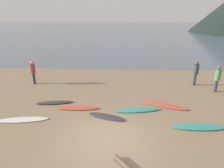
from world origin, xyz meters
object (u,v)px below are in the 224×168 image
Objects in this scene: surfboard_4 at (138,110)px; surfboard_2 at (78,108)px; person_0 at (196,71)px; person_2 at (218,77)px; surfboard_0 at (23,120)px; surfboard_1 at (55,103)px; surfboard_5 at (165,105)px; surfboard_3 at (107,117)px; person_1 at (33,71)px; surfboard_6 at (199,127)px.

surfboard_2 is at bearing 169.06° from surfboard_4.
person_0 is 1.59m from person_2.
surfboard_1 is at bearing 55.86° from surfboard_0.
surfboard_0 is 11.71m from person_0.
surfboard_5 is at bearing -88.16° from person_0.
surfboard_2 is 8.87m from person_0.
surfboard_3 is at bearing -1.63° from surfboard_0.
surfboard_5 reaches higher than surfboard_1.
person_1 is (-11.88, -0.40, -0.03)m from person_0.
surfboard_5 is 1.44× the size of person_2.
surfboard_6 is 6.17m from person_0.
person_0 reaches higher than surfboard_3.
surfboard_6 is at bearing -10.25° from surfboard_0.
surfboard_4 is at bearing 148.81° from surfboard_6.
surfboard_5 is at bearing 4.12° from surfboard_2.
surfboard_4 is 1.42× the size of person_1.
person_0 is at bearing 26.19° from surfboard_2.
surfboard_0 is 5.58m from person_1.
surfboard_0 is 2.85m from surfboard_2.
surfboard_0 is at bearing -176.89° from surfboard_4.
person_1 is (-9.05, 3.27, 0.98)m from surfboard_5.
surfboard_2 reaches higher than surfboard_0.
surfboard_5 is at bearing 88.61° from person_2.
person_0 is (10.22, 5.63, 1.03)m from surfboard_0.
person_2 is at bearing -16.62° from person_1.
surfboard_1 is at bearing -119.14° from person_0.
surfboard_0 is 4.19m from surfboard_3.
person_2 is at bearing 12.58° from surfboard_0.
person_2 is (5.41, 3.06, 1.00)m from surfboard_4.
surfboard_4 is 1.73m from surfboard_5.
person_1 is at bearing 119.33° from surfboard_1.
person_0 is at bearing 72.01° from surfboard_6.
person_1 is 0.99× the size of person_2.
surfboard_0 is at bearing -124.81° from surfboard_1.
surfboard_2 is at bearing -150.77° from surfboard_5.
surfboard_4 reaches higher than surfboard_3.
surfboard_4 is 0.98× the size of surfboard_5.
surfboard_2 is at bearing -55.63° from person_1.
person_1 is (-5.82, 4.71, 1.00)m from surfboard_3.
surfboard_3 is 8.10m from person_2.
surfboard_0 is 1.00× the size of surfboard_5.
surfboard_5 is (6.45, -0.03, 0.00)m from surfboard_1.
surfboard_1 is 0.92× the size of surfboard_2.
person_2 reaches higher than person_1.
person_2 reaches higher than surfboard_2.
surfboard_0 is at bearing 77.55° from person_2.
surfboard_1 is 0.84× the size of surfboard_5.
surfboard_2 reaches higher than surfboard_4.
person_2 is at bearing 47.73° from surfboard_3.
person_0 reaches higher than surfboard_6.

